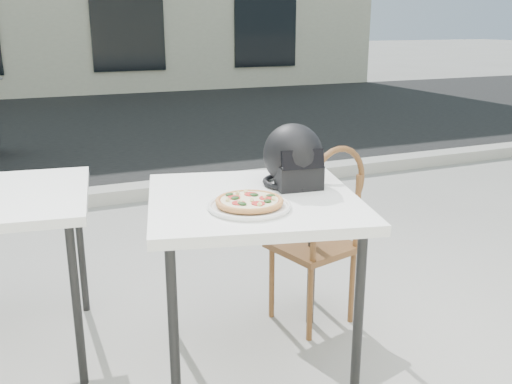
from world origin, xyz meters
name	(u,v)px	position (x,y,z in m)	size (l,w,h in m)	color
ground	(246,384)	(0.00, 0.00, 0.00)	(80.00, 80.00, 0.00)	gray
street_asphalt	(73,128)	(0.00, 7.00, 0.00)	(30.00, 8.00, 0.00)	black
curb	(121,193)	(0.00, 3.00, 0.06)	(30.00, 0.25, 0.12)	#A5A39A
cafe_table_main	(253,213)	(0.08, 0.11, 0.76)	(1.07, 1.07, 0.84)	white
plate	(249,206)	(0.00, -0.04, 0.85)	(0.42, 0.42, 0.02)	white
pizza	(249,201)	(0.00, -0.04, 0.87)	(0.36, 0.36, 0.03)	#C88649
helmet	(294,158)	(0.32, 0.20, 0.97)	(0.30, 0.31, 0.28)	black
cafe_chair_main	(323,228)	(0.56, 0.33, 0.55)	(0.46, 0.46, 0.99)	brown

